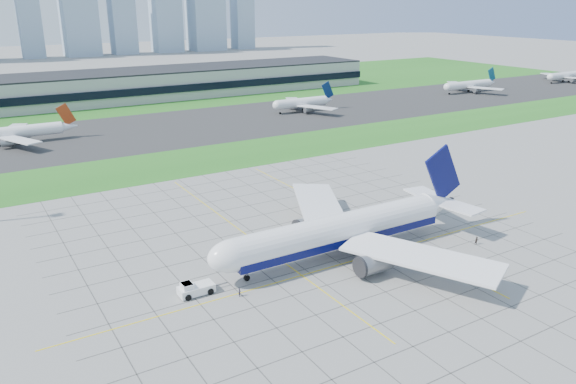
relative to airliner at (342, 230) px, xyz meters
The scene contains 14 objects.
ground 6.55m from the airliner, 144.76° to the right, with size 1400.00×1400.00×0.00m, color gray.
grass_median 88.39m from the airliner, 91.69° to the left, with size 700.00×35.00×0.04m, color #1F611B.
asphalt_taxiway 143.30m from the airliner, 91.04° to the left, with size 700.00×75.00×0.04m, color #383838.
grass_far 253.24m from the airliner, 90.59° to the left, with size 700.00×145.00×0.04m, color #1F611B.
apron_markings 11.09m from the airliner, 103.18° to the left, with size 120.00×130.00×0.03m.
terminal 231.10m from the airliner, 80.68° to the left, with size 260.00×43.00×15.80m.
airliner is the anchor object (origin of this frame).
pushback_tug 34.32m from the airliner, behind, with size 9.82×3.46×2.73m.
crew_near 27.94m from the airliner, 169.74° to the right, with size 0.62×0.41×1.70m, color black.
crew_far 32.16m from the airliner, 21.47° to the right, with size 0.90×0.70×1.85m, color black.
distant_jet_1 155.50m from the airliner, 108.69° to the left, with size 45.72×42.66×14.08m.
distant_jet_2 168.32m from the airliner, 60.17° to the left, with size 33.48×42.66×14.08m.
distant_jet_3 251.42m from the airliner, 35.67° to the left, with size 41.39×42.66×14.08m.
distant_jet_4 328.94m from the airliner, 26.00° to the left, with size 35.72×42.66×14.08m.
Camera 1 is at (-65.12, -87.43, 52.37)m, focal length 35.00 mm.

